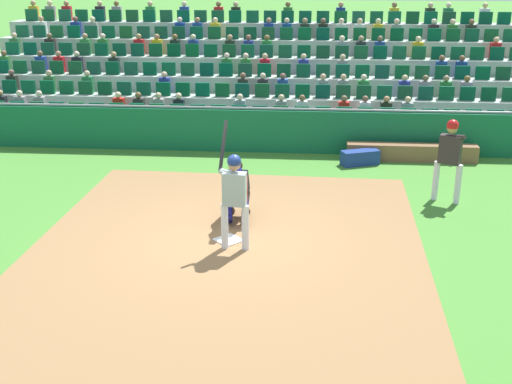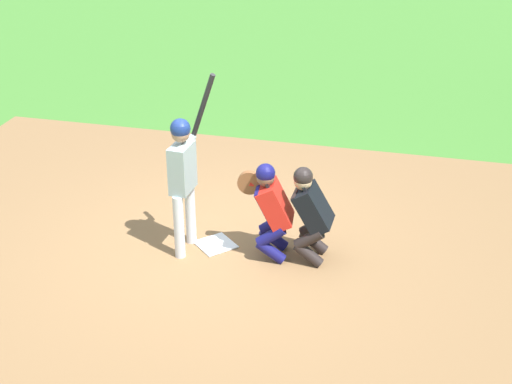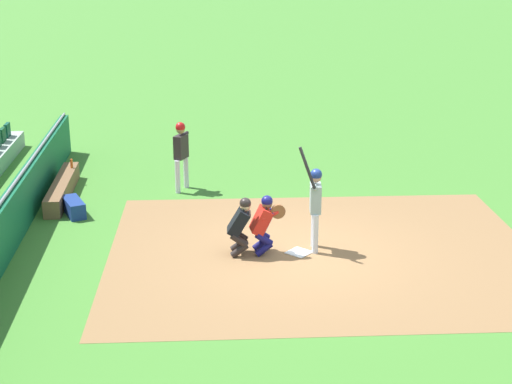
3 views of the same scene
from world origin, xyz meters
name	(u,v)px [view 3 (image 3 of 3)]	position (x,y,z in m)	size (l,w,h in m)	color
ground_plane	(299,253)	(0.00, 0.00, 0.00)	(160.00, 160.00, 0.00)	#44802F
infield_dirt_patch	(323,252)	(0.00, 0.50, 0.00)	(7.15, 8.95, 0.01)	olive
home_plate_marker	(299,252)	(0.00, 0.00, 0.02)	(0.44, 0.44, 0.02)	white
batter_at_plate	(315,200)	(-0.15, 0.34, 1.11)	(0.56, 0.54, 2.31)	silver
catcher_crouching	(264,221)	(-0.07, -0.73, 0.71)	(0.49, 0.74, 1.28)	navy
home_plate_umpire	(241,223)	(-0.05, -1.22, 0.69)	(0.48, 0.51, 1.26)	#292120
dugout_wall	(0,236)	(0.00, -6.06, 0.59)	(17.20, 0.24, 1.23)	#115D3A
dugout_bench	(62,189)	(-4.16, -5.51, 0.22)	(3.37, 0.40, 0.44)	brown
water_bottle_on_bench	(72,163)	(-5.27, -5.41, 0.56)	(0.07, 0.07, 0.25)	#D75620
equipment_duffel_bag	(74,207)	(-2.79, -5.03, 0.19)	(0.97, 0.36, 0.38)	navy
on_deck_batter	(181,149)	(-4.46, -2.47, 1.12)	(0.60, 0.41, 1.82)	silver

